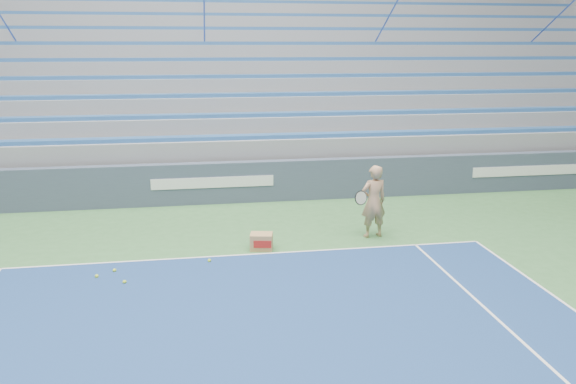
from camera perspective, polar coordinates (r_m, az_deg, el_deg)
name	(u,v)px	position (r m, az deg, el deg)	size (l,w,h in m)	color
sponsor_barrier	(213,183)	(15.03, -7.63, 0.92)	(30.00, 0.32, 1.10)	#3B475A
bleachers	(206,96)	(20.40, -8.31, 9.67)	(31.00, 9.15, 7.30)	gray
tennis_player	(373,201)	(12.34, 8.68, -0.95)	(0.93, 0.86, 1.61)	tan
ball_box	(261,242)	(11.64, -2.71, -5.05)	(0.51, 0.43, 0.34)	#A88251
tennis_ball_0	(209,261)	(11.12, -8.00, -6.91)	(0.07, 0.07, 0.07)	#C7EB30
tennis_ball_1	(114,270)	(11.04, -17.22, -7.61)	(0.07, 0.07, 0.07)	#C7EB30
tennis_ball_2	(97,276)	(10.88, -18.86, -8.09)	(0.07, 0.07, 0.07)	#C7EB30
tennis_ball_3	(125,282)	(10.49, -16.28, -8.76)	(0.07, 0.07, 0.07)	#C7EB30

